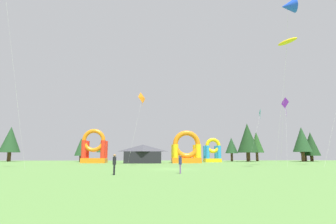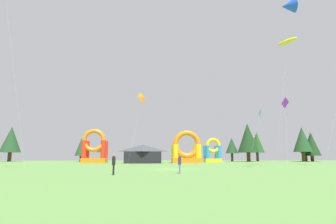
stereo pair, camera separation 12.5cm
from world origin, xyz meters
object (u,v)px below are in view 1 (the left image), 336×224
at_px(kite_teal_diamond, 261,113).
at_px(inflatable_blue_arch, 186,152).
at_px(kite_orange_diamond, 143,98).
at_px(inflatable_orange_dome, 94,150).
at_px(kite_blue_delta, 288,6).
at_px(kite_purple_diamond, 286,104).
at_px(person_far_side, 114,162).
at_px(person_midfield, 180,162).
at_px(festival_tent, 143,154).
at_px(inflatable_red_slide, 212,153).
at_px(kite_yellow_parafoil, 287,42).

distance_m(kite_teal_diamond, inflatable_blue_arch, 18.15).
distance_m(kite_orange_diamond, inflatable_orange_dome, 23.16).
bearing_deg(inflatable_orange_dome, kite_blue_delta, -45.11).
xyz_separation_m(kite_orange_diamond, kite_purple_diamond, (24.24, 0.20, -0.71)).
bearing_deg(person_far_side, kite_blue_delta, 116.09).
distance_m(person_midfield, inflatable_blue_arch, 36.79).
relative_size(person_midfield, inflatable_blue_arch, 0.24).
xyz_separation_m(kite_teal_diamond, festival_tent, (-23.94, 6.53, -8.19)).
height_order(kite_orange_diamond, kite_teal_diamond, kite_orange_diamond).
relative_size(kite_teal_diamond, inflatable_red_slide, 1.80).
relative_size(kite_teal_diamond, inflatable_orange_dome, 1.44).
relative_size(person_far_side, inflatable_orange_dome, 0.24).
bearing_deg(person_midfield, kite_teal_diamond, 158.33).
distance_m(kite_blue_delta, kite_teal_diamond, 24.83).
distance_m(kite_blue_delta, inflatable_orange_dome, 47.08).
xyz_separation_m(person_midfield, inflatable_red_slide, (12.14, 44.15, 1.27)).
xyz_separation_m(kite_blue_delta, person_midfield, (-14.76, -6.32, -19.75)).
relative_size(kite_teal_diamond, festival_tent, 1.37).
xyz_separation_m(kite_orange_diamond, kite_teal_diamond, (23.41, 9.58, -0.84)).
relative_size(kite_orange_diamond, kite_teal_diamond, 1.09).
xyz_separation_m(kite_yellow_parafoil, person_midfield, (-19.39, -16.33, -19.26)).
bearing_deg(person_far_side, person_midfield, 110.15).
bearing_deg(person_midfield, kite_blue_delta, 125.21).
bearing_deg(kite_yellow_parafoil, festival_tent, 142.68).
bearing_deg(inflatable_red_slide, festival_tent, -151.71).
relative_size(kite_teal_diamond, person_far_side, 6.04).
height_order(kite_yellow_parafoil, kite_orange_diamond, kite_yellow_parafoil).
height_order(kite_teal_diamond, person_far_side, kite_teal_diamond).
bearing_deg(person_midfield, festival_tent, -159.82).
bearing_deg(person_midfield, inflatable_orange_dome, -144.71).
bearing_deg(kite_blue_delta, inflatable_red_slide, 93.97).
bearing_deg(kite_orange_diamond, inflatable_orange_dome, 122.07).
bearing_deg(kite_teal_diamond, inflatable_red_slide, 113.36).
bearing_deg(inflatable_blue_arch, inflatable_red_slide, 45.69).
distance_m(kite_purple_diamond, inflatable_blue_arch, 24.40).
distance_m(kite_orange_diamond, person_midfield, 21.77).
distance_m(kite_purple_diamond, festival_tent, 30.60).
distance_m(kite_yellow_parafoil, inflatable_blue_arch, 30.65).
bearing_deg(inflatable_red_slide, kite_yellow_parafoil, -75.39).
relative_size(kite_blue_delta, kite_teal_diamond, 2.01).
bearing_deg(inflatable_red_slide, inflatable_orange_dome, -166.04).
bearing_deg(person_midfield, person_far_side, -62.99).
bearing_deg(person_far_side, inflatable_red_slide, 163.65).
height_order(inflatable_orange_dome, festival_tent, inflatable_orange_dome).
distance_m(kite_orange_diamond, kite_blue_delta, 24.91).
bearing_deg(inflatable_blue_arch, kite_orange_diamond, -117.28).
bearing_deg(festival_tent, person_far_side, -91.41).
relative_size(kite_purple_diamond, kite_blue_delta, 0.51).
relative_size(kite_purple_diamond, festival_tent, 1.40).
distance_m(kite_yellow_parafoil, inflatable_orange_dome, 44.59).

